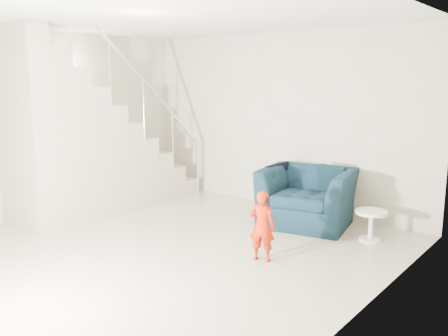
% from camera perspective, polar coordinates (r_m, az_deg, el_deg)
% --- Properties ---
extents(floor, '(5.50, 5.50, 0.00)m').
position_cam_1_polar(floor, '(5.70, -8.94, -10.01)').
color(floor, tan).
rests_on(floor, ground).
extents(ceiling, '(5.50, 5.50, 0.00)m').
position_cam_1_polar(ceiling, '(5.38, -9.81, 17.99)').
color(ceiling, silver).
rests_on(ceiling, back_wall).
extents(back_wall, '(5.00, 0.00, 5.00)m').
position_cam_1_polar(back_wall, '(7.48, 6.63, 5.62)').
color(back_wall, '#A79D88').
rests_on(back_wall, floor).
extents(left_wall, '(0.00, 5.50, 5.50)m').
position_cam_1_polar(left_wall, '(7.42, -22.36, 4.85)').
color(left_wall, '#A79D88').
rests_on(left_wall, floor).
extents(right_wall, '(0.00, 5.50, 5.50)m').
position_cam_1_polar(right_wall, '(3.90, 15.94, 0.65)').
color(right_wall, '#A79D88').
rests_on(right_wall, floor).
extents(armchair, '(1.40, 1.29, 0.78)m').
position_cam_1_polar(armchair, '(6.68, 9.95, -3.43)').
color(armchair, black).
rests_on(armchair, floor).
extents(toddler, '(0.34, 0.28, 0.80)m').
position_cam_1_polar(toddler, '(5.29, 4.60, -6.96)').
color(toddler, '#A80905').
rests_on(toddler, floor).
extents(side_table, '(0.39, 0.39, 0.39)m').
position_cam_1_polar(side_table, '(6.21, 17.27, -6.07)').
color(side_table, silver).
rests_on(side_table, floor).
extents(staircase, '(1.02, 3.03, 3.62)m').
position_cam_1_polar(staircase, '(7.33, -16.47, 1.98)').
color(staircase, '#ADA089').
rests_on(staircase, floor).
extents(cushion, '(0.38, 0.18, 0.38)m').
position_cam_1_polar(cushion, '(6.81, 12.92, -1.22)').
color(cushion, black).
rests_on(cushion, armchair).
extents(throw, '(0.06, 0.55, 0.62)m').
position_cam_1_polar(throw, '(6.92, 6.38, -1.98)').
color(throw, black).
rests_on(throw, armchair).
extents(phone, '(0.04, 0.05, 0.10)m').
position_cam_1_polar(phone, '(5.15, 5.36, -4.04)').
color(phone, black).
rests_on(phone, toddler).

